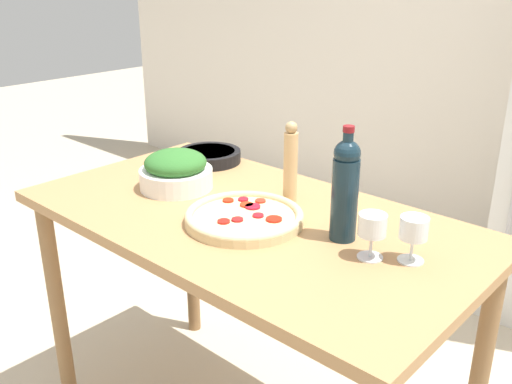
{
  "coord_description": "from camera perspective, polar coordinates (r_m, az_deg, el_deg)",
  "views": [
    {
      "loc": [
        1.08,
        -1.16,
        1.58
      ],
      "look_at": [
        0.0,
        0.04,
        0.94
      ],
      "focal_mm": 40.0,
      "sensor_mm": 36.0,
      "label": 1
    }
  ],
  "objects": [
    {
      "name": "prep_counter",
      "position": [
        1.78,
        -0.84,
        -5.55
      ],
      "size": [
        1.42,
        0.77,
        0.88
      ],
      "color": "#A87A4C",
      "rests_on": "ground_plane"
    },
    {
      "name": "pepper_mill",
      "position": [
        1.78,
        3.47,
        2.84
      ],
      "size": [
        0.04,
        0.04,
        0.26
      ],
      "color": "tan",
      "rests_on": "prep_counter"
    },
    {
      "name": "salad_bowl",
      "position": [
        1.93,
        -8.1,
        2.07
      ],
      "size": [
        0.25,
        0.25,
        0.13
      ],
      "color": "white",
      "rests_on": "prep_counter"
    },
    {
      "name": "wine_glass_far",
      "position": [
        1.48,
        15.49,
        -3.76
      ],
      "size": [
        0.07,
        0.07,
        0.12
      ],
      "color": "silver",
      "rests_on": "prep_counter"
    },
    {
      "name": "wine_bottle",
      "position": [
        1.53,
        8.9,
        0.43
      ],
      "size": [
        0.07,
        0.07,
        0.32
      ],
      "color": "#142833",
      "rests_on": "prep_counter"
    },
    {
      "name": "homemade_pizza",
      "position": [
        1.66,
        -1.18,
        -2.5
      ],
      "size": [
        0.35,
        0.35,
        0.04
      ],
      "color": "#DBC189",
      "rests_on": "prep_counter"
    },
    {
      "name": "wine_glass_near",
      "position": [
        1.47,
        11.55,
        -3.52
      ],
      "size": [
        0.07,
        0.07,
        0.12
      ],
      "color": "silver",
      "rests_on": "prep_counter"
    },
    {
      "name": "cast_iron_skillet",
      "position": [
        2.19,
        -4.76,
        3.61
      ],
      "size": [
        0.24,
        0.38,
        0.05
      ],
      "color": "black",
      "rests_on": "prep_counter"
    }
  ]
}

